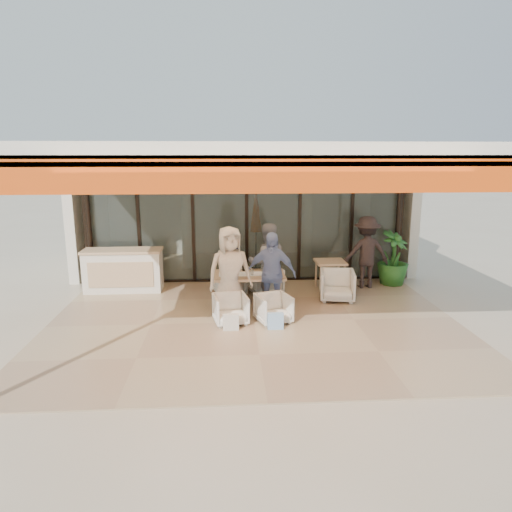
{
  "coord_description": "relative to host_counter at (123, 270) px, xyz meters",
  "views": [
    {
      "loc": [
        -0.51,
        -8.44,
        3.27
      ],
      "look_at": [
        0.1,
        0.9,
        1.15
      ],
      "focal_mm": 32.0,
      "sensor_mm": 36.0,
      "label": 1
    }
  ],
  "objects": [
    {
      "name": "diner_grey",
      "position": [
        3.37,
        -0.89,
        0.35
      ],
      "size": [
        0.91,
        0.73,
        1.77
      ],
      "primitive_type": "imported",
      "rotation": [
        0.0,
        0.0,
        3.22
      ],
      "color": "slate",
      "rests_on": "ground"
    },
    {
      "name": "tote_bag_blue",
      "position": [
        3.37,
        -2.69,
        -0.36
      ],
      "size": [
        0.3,
        0.1,
        0.34
      ],
      "primitive_type": "cube",
      "color": "#99BFD8",
      "rests_on": "ground"
    },
    {
      "name": "glass_storefront",
      "position": [
        2.99,
        0.7,
        1.07
      ],
      "size": [
        8.08,
        0.1,
        3.2
      ],
      "color": "#9EADA3",
      "rests_on": "ground"
    },
    {
      "name": "diner_periwinkle",
      "position": [
        3.37,
        -1.79,
        0.33
      ],
      "size": [
        1.09,
        0.67,
        1.73
      ],
      "primitive_type": "imported",
      "rotation": [
        0.0,
        0.0,
        -0.26
      ],
      "color": "#6E85B7",
      "rests_on": "ground"
    },
    {
      "name": "chair_near_left",
      "position": [
        2.53,
        -2.29,
        -0.21
      ],
      "size": [
        0.73,
        0.69,
        0.65
      ],
      "primitive_type": "imported",
      "rotation": [
        0.0,
        0.0,
        0.18
      ],
      "color": "silver",
      "rests_on": "ground"
    },
    {
      "name": "chair_near_right",
      "position": [
        3.37,
        -2.29,
        -0.22
      ],
      "size": [
        0.77,
        0.74,
        0.63
      ],
      "primitive_type": "imported",
      "rotation": [
        0.0,
        0.0,
        0.32
      ],
      "color": "silver",
      "rests_on": "ground"
    },
    {
      "name": "potted_palm",
      "position": [
        6.64,
        0.14,
        0.16
      ],
      "size": [
        1.09,
        1.09,
        1.38
      ],
      "primitive_type": "imported",
      "rotation": [
        0.0,
        0.0,
        0.74
      ],
      "color": "#1E5919",
      "rests_on": "ground"
    },
    {
      "name": "chair_far_left",
      "position": [
        2.53,
        -0.39,
        -0.18
      ],
      "size": [
        0.81,
        0.78,
        0.69
      ],
      "primitive_type": "imported",
      "rotation": [
        0.0,
        0.0,
        3.39
      ],
      "color": "silver",
      "rests_on": "ground"
    },
    {
      "name": "diner_cream",
      "position": [
        2.53,
        -1.79,
        0.39
      ],
      "size": [
        1.02,
        0.8,
        1.85
      ],
      "primitive_type": "imported",
      "rotation": [
        0.0,
        0.0,
        0.26
      ],
      "color": "beige",
      "rests_on": "ground"
    },
    {
      "name": "interior_block",
      "position": [
        3.0,
        3.02,
        1.7
      ],
      "size": [
        9.05,
        3.62,
        3.52
      ],
      "color": "silver",
      "rests_on": "ground"
    },
    {
      "name": "side_table",
      "position": [
        4.95,
        -0.26,
        0.11
      ],
      "size": [
        0.7,
        0.7,
        0.74
      ],
      "color": "#DEBB87",
      "rests_on": "ground"
    },
    {
      "name": "terrace_floor",
      "position": [
        2.99,
        -2.3,
        -0.53
      ],
      "size": [
        8.0,
        6.0,
        0.01
      ],
      "primitive_type": "cube",
      "color": "tan",
      "rests_on": "ground"
    },
    {
      "name": "tote_bag_cream",
      "position": [
        2.53,
        -2.69,
        -0.36
      ],
      "size": [
        0.3,
        0.1,
        0.34
      ],
      "primitive_type": "cube",
      "color": "silver",
      "rests_on": "ground"
    },
    {
      "name": "ground",
      "position": [
        2.99,
        -2.3,
        -0.53
      ],
      "size": [
        70.0,
        70.0,
        0.0
      ],
      "primitive_type": "plane",
      "color": "#C6B293",
      "rests_on": "ground"
    },
    {
      "name": "dining_table",
      "position": [
        2.95,
        -1.33,
        0.16
      ],
      "size": [
        1.5,
        0.9,
        0.93
      ],
      "color": "#DEBB87",
      "rests_on": "ground"
    },
    {
      "name": "diner_navy",
      "position": [
        2.53,
        -0.89,
        0.26
      ],
      "size": [
        0.67,
        0.55,
        1.59
      ],
      "primitive_type": "imported",
      "rotation": [
        0.0,
        0.0,
        3.48
      ],
      "color": "#171B33",
      "rests_on": "ground"
    },
    {
      "name": "host_counter",
      "position": [
        0.0,
        0.0,
        0.0
      ],
      "size": [
        1.85,
        0.65,
        1.04
      ],
      "color": "silver",
      "rests_on": "ground"
    },
    {
      "name": "side_chair",
      "position": [
        4.95,
        -1.01,
        -0.15
      ],
      "size": [
        0.86,
        0.82,
        0.77
      ],
      "primitive_type": "imported",
      "rotation": [
        0.0,
        0.0,
        -0.17
      ],
      "color": "silver",
      "rests_on": "ground"
    },
    {
      "name": "chair_far_right",
      "position": [
        3.37,
        -0.39,
        -0.17
      ],
      "size": [
        0.86,
        0.83,
        0.72
      ],
      "primitive_type": "imported",
      "rotation": [
        0.0,
        0.0,
        3.44
      ],
      "color": "silver",
      "rests_on": "ground"
    },
    {
      "name": "standing_woman",
      "position": [
        5.88,
        -0.06,
        0.36
      ],
      "size": [
        1.18,
        0.72,
        1.79
      ],
      "primitive_type": "imported",
      "rotation": [
        0.0,
        0.0,
        3.19
      ],
      "color": "black",
      "rests_on": "ground"
    },
    {
      "name": "terrace_structure",
      "position": [
        2.99,
        -2.56,
        2.72
      ],
      "size": [
        8.0,
        6.0,
        3.4
      ],
      "color": "silver",
      "rests_on": "ground"
    }
  ]
}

